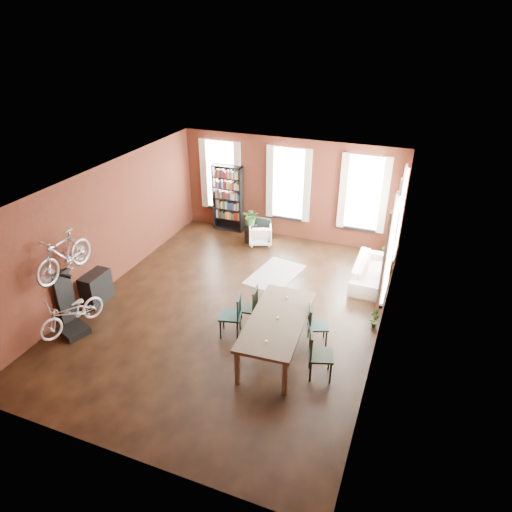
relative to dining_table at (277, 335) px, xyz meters
The scene contains 19 objects.
room 2.74m from the dining_table, 127.34° to the left, with size 9.00×9.04×3.22m.
dining_table is the anchor object (origin of this frame).
dining_chair_a 1.18m from the dining_table, behind, with size 0.47×0.47×1.03m, color #163132.
dining_chair_b 1.14m from the dining_table, 146.38° to the left, with size 0.46×0.46×1.00m, color black.
dining_chair_c 1.12m from the dining_table, 20.97° to the right, with size 0.48×0.48×1.04m, color black.
dining_chair_d 0.95m from the dining_table, 39.15° to the left, with size 0.43×0.43×0.93m, color #163131.
bookshelf 6.48m from the dining_table, 123.37° to the left, with size 1.00×0.32×2.20m, color black.
white_armchair 5.23m from the dining_table, 114.67° to the left, with size 0.69×0.65×0.71m, color white.
cream_sofa 3.94m from the dining_table, 69.17° to the left, with size 2.08×0.61×0.81m, color beige.
striped_rug 3.28m from the dining_table, 109.65° to the left, with size 1.10×1.76×0.01m, color black.
bike_trainer 4.63m from the dining_table, 166.25° to the right, with size 0.55×0.55×0.16m, color black.
bike_wall_rack 5.00m from the dining_table, behind, with size 0.16×0.60×1.30m, color black.
console_table 4.83m from the dining_table, behind, with size 0.40×0.80×0.80m, color black.
plant_stand 5.30m from the dining_table, 117.71° to the left, with size 0.30×0.30×0.61m, color black.
plant_by_sofa 5.49m from the dining_table, 71.70° to the left, with size 0.41×0.74×0.33m, color #335D25.
plant_small 2.46m from the dining_table, 41.56° to the left, with size 0.25×0.48×0.17m, color #2A5421.
bicycle_floor 4.61m from the dining_table, 166.29° to the right, with size 0.55×0.83×1.58m, color beige.
bicycle_hung 5.05m from the dining_table, behind, with size 0.47×1.00×1.66m, color #A5A8AD.
plant_on_stand 5.33m from the dining_table, 117.72° to the left, with size 0.51×0.56×0.44m, color #2C5D25.
Camera 1 is at (3.93, -8.45, 6.46)m, focal length 32.00 mm.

